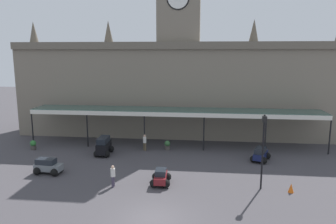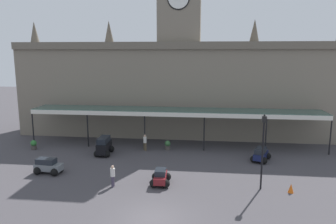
# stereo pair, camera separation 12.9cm
# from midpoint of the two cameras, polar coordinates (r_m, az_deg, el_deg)

# --- Properties ---
(ground_plane) EXTENTS (140.00, 140.00, 0.00)m
(ground_plane) POSITION_cam_midpoint_polar(r_m,az_deg,el_deg) (20.47, -2.98, -18.42)
(ground_plane) COLOR #433F44
(station_building) EXTENTS (38.08, 6.73, 19.46)m
(station_building) POSITION_cam_midpoint_polar(r_m,az_deg,el_deg) (39.13, 1.88, 5.16)
(station_building) COLOR slate
(station_building) RESTS_ON ground
(entrance_canopy) EXTENTS (30.71, 3.26, 3.96)m
(entrance_canopy) POSITION_cam_midpoint_polar(r_m,az_deg,el_deg) (33.94, 1.13, 0.19)
(entrance_canopy) COLOR #38564C
(entrance_canopy) RESTS_ON ground
(car_black_van) EXTENTS (1.65, 2.43, 1.77)m
(car_black_van) POSITION_cam_midpoint_polar(r_m,az_deg,el_deg) (32.35, -11.39, -6.01)
(car_black_van) COLOR black
(car_black_van) RESTS_ON ground
(car_navy_estate) EXTENTS (2.07, 2.42, 1.27)m
(car_navy_estate) POSITION_cam_midpoint_polar(r_m,az_deg,el_deg) (31.20, 15.91, -7.30)
(car_navy_estate) COLOR #19214C
(car_navy_estate) RESTS_ON ground
(car_maroon_sedan) EXTENTS (1.57, 2.08, 1.19)m
(car_maroon_sedan) POSITION_cam_midpoint_polar(r_m,az_deg,el_deg) (25.03, -1.43, -11.54)
(car_maroon_sedan) COLOR maroon
(car_maroon_sedan) RESTS_ON ground
(car_grey_estate) EXTENTS (2.32, 1.67, 1.27)m
(car_grey_estate) POSITION_cam_midpoint_polar(r_m,az_deg,el_deg) (28.82, -20.54, -9.07)
(car_grey_estate) COLOR slate
(car_grey_estate) RESTS_ON ground
(pedestrian_near_entrance) EXTENTS (0.34, 0.34, 1.67)m
(pedestrian_near_entrance) POSITION_cam_midpoint_polar(r_m,az_deg,el_deg) (33.05, -4.25, -5.29)
(pedestrian_near_entrance) COLOR brown
(pedestrian_near_entrance) RESTS_ON ground
(pedestrian_beside_cars) EXTENTS (0.34, 0.39, 1.67)m
(pedestrian_beside_cars) POSITION_cam_midpoint_polar(r_m,az_deg,el_deg) (24.74, -9.86, -10.95)
(pedestrian_beside_cars) COLOR #3F384C
(pedestrian_beside_cars) RESTS_ON ground
(victorian_lamppost) EXTENTS (0.30, 0.30, 5.59)m
(victorian_lamppost) POSITION_cam_midpoint_polar(r_m,az_deg,el_deg) (24.22, 16.31, -5.43)
(victorian_lamppost) COLOR black
(victorian_lamppost) RESTS_ON ground
(traffic_cone) EXTENTS (0.40, 0.40, 0.67)m
(traffic_cone) POSITION_cam_midpoint_polar(r_m,az_deg,el_deg) (25.28, 20.77, -12.44)
(traffic_cone) COLOR orange
(traffic_cone) RESTS_ON ground
(planter_by_canopy) EXTENTS (0.60, 0.60, 0.96)m
(planter_by_canopy) POSITION_cam_midpoint_polar(r_m,az_deg,el_deg) (33.35, -0.23, -5.86)
(planter_by_canopy) COLOR #47423D
(planter_by_canopy) RESTS_ON ground
(planter_near_kerb) EXTENTS (0.60, 0.60, 0.96)m
(planter_near_kerb) POSITION_cam_midpoint_polar(r_m,az_deg,el_deg) (36.22, -22.81, -5.38)
(planter_near_kerb) COLOR #47423D
(planter_near_kerb) RESTS_ON ground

